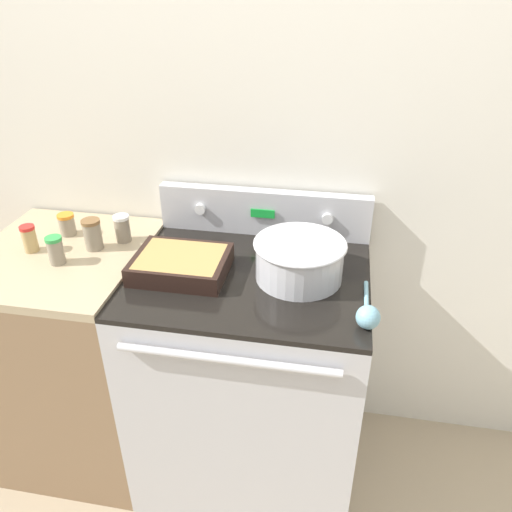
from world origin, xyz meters
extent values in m
cube|color=silver|center=(0.00, 0.68, 1.25)|extent=(8.00, 0.05, 2.50)
cube|color=#BCBCC1|center=(0.00, 0.32, 0.45)|extent=(0.80, 0.65, 0.90)
cube|color=black|center=(0.00, 0.32, 0.91)|extent=(0.80, 0.65, 0.02)
cylinder|color=silver|center=(0.00, -0.02, 0.84)|extent=(0.65, 0.02, 0.02)
cube|color=#BCBCC1|center=(0.00, 0.62, 1.01)|extent=(0.80, 0.05, 0.17)
cylinder|color=white|center=(-0.24, 0.59, 1.02)|extent=(0.04, 0.02, 0.04)
cylinder|color=white|center=(0.24, 0.59, 1.02)|extent=(0.04, 0.02, 0.04)
cube|color=green|center=(0.00, 0.59, 1.02)|extent=(0.09, 0.01, 0.03)
cube|color=#896B4C|center=(-0.69, 0.32, 0.45)|extent=(0.59, 0.65, 0.90)
cube|color=tan|center=(-0.69, 0.32, 0.92)|extent=(0.59, 0.65, 0.03)
cylinder|color=silver|center=(0.16, 0.33, 0.99)|extent=(0.28, 0.28, 0.13)
torus|color=silver|center=(0.16, 0.33, 1.05)|extent=(0.30, 0.30, 0.01)
cylinder|color=beige|center=(0.16, 0.33, 1.04)|extent=(0.26, 0.26, 0.02)
cube|color=black|center=(-0.22, 0.29, 0.95)|extent=(0.31, 0.24, 0.06)
cube|color=#B2894C|center=(-0.22, 0.29, 0.97)|extent=(0.27, 0.22, 0.03)
cylinder|color=#7AB2C6|center=(0.38, 0.21, 0.93)|extent=(0.01, 0.22, 0.01)
sphere|color=#7AB2C6|center=(0.38, 0.10, 0.96)|extent=(0.07, 0.07, 0.07)
cylinder|color=gray|center=(-0.49, 0.45, 0.98)|extent=(0.06, 0.06, 0.09)
cylinder|color=white|center=(-0.49, 0.45, 1.03)|extent=(0.06, 0.06, 0.01)
cylinder|color=gray|center=(-0.57, 0.38, 0.98)|extent=(0.06, 0.06, 0.10)
cylinder|color=brown|center=(-0.57, 0.38, 1.04)|extent=(0.07, 0.07, 0.01)
cylinder|color=gray|center=(-0.65, 0.26, 0.98)|extent=(0.05, 0.05, 0.09)
cylinder|color=green|center=(-0.65, 0.26, 1.03)|extent=(0.06, 0.06, 0.01)
cylinder|color=gray|center=(-0.72, 0.46, 0.97)|extent=(0.06, 0.06, 0.07)
cylinder|color=orange|center=(-0.72, 0.46, 1.01)|extent=(0.06, 0.06, 0.01)
cylinder|color=tan|center=(-0.79, 0.32, 0.98)|extent=(0.05, 0.05, 0.09)
cylinder|color=red|center=(-0.79, 0.32, 1.03)|extent=(0.05, 0.05, 0.01)
camera|label=1|loc=(0.27, -1.06, 1.81)|focal=35.00mm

